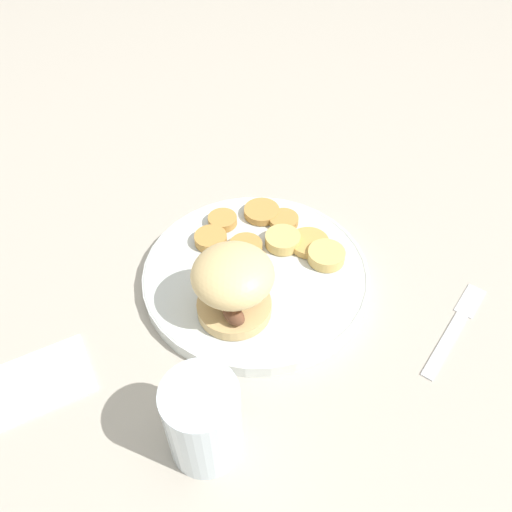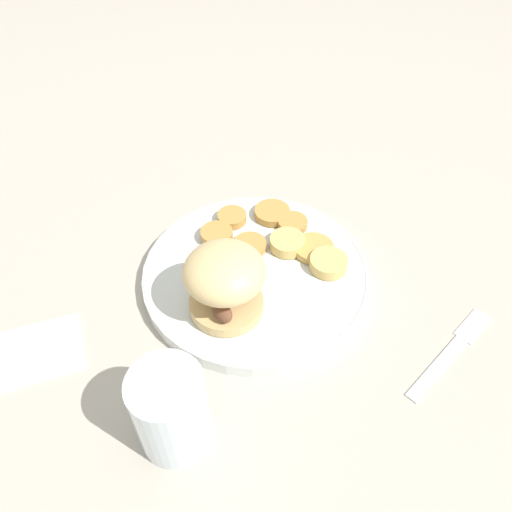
{
  "view_description": "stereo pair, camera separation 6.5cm",
  "coord_description": "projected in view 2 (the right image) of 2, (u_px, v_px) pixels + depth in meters",
  "views": [
    {
      "loc": [
        -0.35,
        -0.28,
        0.52
      ],
      "look_at": [
        0.0,
        0.0,
        0.05
      ],
      "focal_mm": 35.0,
      "sensor_mm": 36.0,
      "label": 1
    },
    {
      "loc": [
        -0.31,
        -0.33,
        0.52
      ],
      "look_at": [
        0.0,
        0.0,
        0.05
      ],
      "focal_mm": 35.0,
      "sensor_mm": 36.0,
      "label": 2
    }
  ],
  "objects": [
    {
      "name": "ground_plane",
      "position": [
        256.0,
        279.0,
        0.69
      ],
      "size": [
        4.0,
        4.0,
        0.0
      ],
      "primitive_type": "plane",
      "color": "#B2A899"
    },
    {
      "name": "dinner_plate",
      "position": [
        256.0,
        273.0,
        0.68
      ],
      "size": [
        0.31,
        0.31,
        0.02
      ],
      "color": "silver",
      "rests_on": "ground_plane"
    },
    {
      "name": "sandwich",
      "position": [
        226.0,
        280.0,
        0.59
      ],
      "size": [
        0.1,
        0.1,
        0.09
      ],
      "color": "tan",
      "rests_on": "dinner_plate"
    },
    {
      "name": "potato_round_0",
      "position": [
        293.0,
        223.0,
        0.73
      ],
      "size": [
        0.04,
        0.04,
        0.01
      ],
      "primitive_type": "cylinder",
      "color": "#BC8942",
      "rests_on": "dinner_plate"
    },
    {
      "name": "potato_round_1",
      "position": [
        232.0,
        217.0,
        0.73
      ],
      "size": [
        0.04,
        0.04,
        0.01
      ],
      "primitive_type": "cylinder",
      "color": "#BC8942",
      "rests_on": "dinner_plate"
    },
    {
      "name": "potato_round_2",
      "position": [
        314.0,
        248.0,
        0.69
      ],
      "size": [
        0.06,
        0.06,
        0.01
      ],
      "primitive_type": "cylinder",
      "color": "tan",
      "rests_on": "dinner_plate"
    },
    {
      "name": "potato_round_3",
      "position": [
        218.0,
        234.0,
        0.71
      ],
      "size": [
        0.05,
        0.05,
        0.01
      ],
      "primitive_type": "cylinder",
      "color": "#BC8942",
      "rests_on": "dinner_plate"
    },
    {
      "name": "potato_round_4",
      "position": [
        328.0,
        263.0,
        0.67
      ],
      "size": [
        0.05,
        0.05,
        0.02
      ],
      "primitive_type": "cylinder",
      "color": "#DBB766",
      "rests_on": "dinner_plate"
    },
    {
      "name": "potato_round_5",
      "position": [
        250.0,
        245.0,
        0.7
      ],
      "size": [
        0.05,
        0.05,
        0.01
      ],
      "primitive_type": "cylinder",
      "color": "#BC8942",
      "rests_on": "dinner_plate"
    },
    {
      "name": "potato_round_6",
      "position": [
        290.0,
        244.0,
        0.69
      ],
      "size": [
        0.05,
        0.05,
        0.02
      ],
      "primitive_type": "cylinder",
      "color": "#DBB766",
      "rests_on": "dinner_plate"
    },
    {
      "name": "potato_round_7",
      "position": [
        272.0,
        213.0,
        0.74
      ],
      "size": [
        0.05,
        0.05,
        0.01
      ],
      "primitive_type": "cylinder",
      "color": "#BC8942",
      "rests_on": "dinner_plate"
    },
    {
      "name": "fork",
      "position": [
        451.0,
        351.0,
        0.61
      ],
      "size": [
        0.17,
        0.03,
        0.0
      ],
      "color": "silver",
      "rests_on": "ground_plane"
    },
    {
      "name": "drinking_glass",
      "position": [
        171.0,
        411.0,
        0.5
      ],
      "size": [
        0.08,
        0.08,
        0.11
      ],
      "color": "silver",
      "rests_on": "ground_plane"
    },
    {
      "name": "napkin",
      "position": [
        26.0,
        354.0,
        0.6
      ],
      "size": [
        0.15,
        0.13,
        0.01
      ],
      "primitive_type": "cube",
      "rotation": [
        0.0,
        0.0,
        5.87
      ],
      "color": "white",
      "rests_on": "ground_plane"
    }
  ]
}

